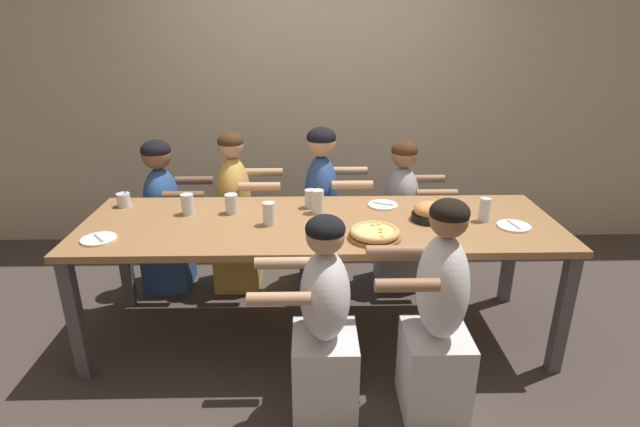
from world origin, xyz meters
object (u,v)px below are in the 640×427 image
at_px(empty_plate_c, 383,205).
at_px(diner_far_midleft, 236,219).
at_px(skillet_bowl, 429,212).
at_px(diner_far_left, 165,221).
at_px(drinking_glass_b, 232,205).
at_px(drinking_glass_c, 484,211).
at_px(drinking_glass_a, 318,202).
at_px(diner_near_center, 324,329).
at_px(empty_plate_b, 514,226).
at_px(diner_near_midright, 438,321).
at_px(drinking_glass_e, 269,214).
at_px(drinking_glass_f, 310,199).
at_px(diner_far_center, 322,215).
at_px(drinking_glass_d, 188,205).
at_px(diner_far_midright, 401,222).
at_px(empty_plate_a, 99,239).
at_px(pizza_board_main, 375,233).
at_px(cocktail_glass_blue, 124,200).

height_order(empty_plate_c, diner_far_midleft, diner_far_midleft).
xyz_separation_m(skillet_bowl, diner_far_left, (-1.77, 0.66, -0.31)).
bearing_deg(drinking_glass_b, drinking_glass_c, -6.14).
height_order(skillet_bowl, drinking_glass_b, drinking_glass_b).
bearing_deg(diner_far_midleft, drinking_glass_a, 48.52).
distance_m(drinking_glass_c, diner_near_center, 1.22).
height_order(skillet_bowl, diner_far_left, diner_far_left).
height_order(empty_plate_b, diner_near_midright, diner_near_midright).
bearing_deg(drinking_glass_e, drinking_glass_f, 49.40).
bearing_deg(diner_far_center, skillet_bowl, 43.06).
distance_m(empty_plate_c, drinking_glass_d, 1.22).
height_order(empty_plate_c, diner_far_midright, diner_far_midright).
bearing_deg(drinking_glass_e, drinking_glass_d, 160.37).
distance_m(empty_plate_a, drinking_glass_d, 0.55).
height_order(empty_plate_b, drinking_glass_c, drinking_glass_c).
xyz_separation_m(empty_plate_b, drinking_glass_b, (-1.65, 0.26, 0.05)).
bearing_deg(drinking_glass_b, empty_plate_c, 6.18).
xyz_separation_m(diner_far_center, diner_near_center, (-0.02, -1.34, -0.07)).
bearing_deg(drinking_glass_f, drinking_glass_a, -64.81).
distance_m(drinking_glass_c, diner_far_center, 1.19).
height_order(drinking_glass_b, diner_far_midleft, diner_far_midleft).
height_order(empty_plate_b, drinking_glass_a, drinking_glass_a).
bearing_deg(diner_near_midright, drinking_glass_e, 53.77).
relative_size(drinking_glass_a, diner_far_midleft, 0.12).
bearing_deg(drinking_glass_d, diner_near_center, -44.96).
bearing_deg(pizza_board_main, diner_near_midright, -57.10).
distance_m(pizza_board_main, diner_far_midright, 1.02).
distance_m(empty_plate_c, drinking_glass_b, 0.95).
height_order(drinking_glass_b, drinking_glass_e, drinking_glass_e).
xyz_separation_m(empty_plate_b, diner_far_left, (-2.23, 0.78, -0.27)).
xyz_separation_m(skillet_bowl, diner_near_center, (-0.64, -0.67, -0.34)).
bearing_deg(pizza_board_main, empty_plate_c, 77.04).
bearing_deg(diner_near_midright, pizza_board_main, 32.90).
bearing_deg(diner_near_midright, empty_plate_a, 76.42).
bearing_deg(diner_far_midleft, empty_plate_c, 67.72).
height_order(drinking_glass_c, drinking_glass_d, drinking_glass_c).
bearing_deg(drinking_glass_e, drinking_glass_b, 141.73).
xyz_separation_m(empty_plate_c, diner_far_center, (-0.38, 0.41, -0.23)).
relative_size(drinking_glass_d, diner_near_midright, 0.11).
distance_m(drinking_glass_e, drinking_glass_f, 0.37).
bearing_deg(drinking_glass_b, empty_plate_a, -149.26).
height_order(drinking_glass_d, drinking_glass_f, drinking_glass_d).
relative_size(skillet_bowl, drinking_glass_f, 2.55).
xyz_separation_m(drinking_glass_b, diner_far_midright, (1.15, 0.52, -0.33)).
bearing_deg(drinking_glass_a, empty_plate_b, -12.93).
bearing_deg(diner_near_midright, empty_plate_b, -44.67).
bearing_deg(empty_plate_c, cocktail_glass_blue, 178.94).
height_order(drinking_glass_f, diner_far_center, diner_far_center).
distance_m(empty_plate_a, drinking_glass_b, 0.77).
bearing_deg(empty_plate_a, drinking_glass_f, 22.78).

